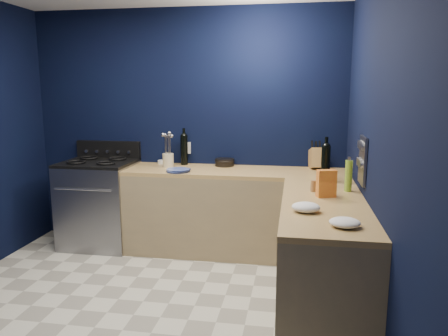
% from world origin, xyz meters
% --- Properties ---
extents(floor, '(3.50, 3.50, 0.02)m').
position_xyz_m(floor, '(0.00, 0.00, -0.01)').
color(floor, beige).
rests_on(floor, ground).
extents(wall_back, '(3.50, 0.02, 2.60)m').
position_xyz_m(wall_back, '(0.00, 1.76, 1.30)').
color(wall_back, black).
rests_on(wall_back, ground).
extents(wall_right, '(0.02, 3.50, 2.60)m').
position_xyz_m(wall_right, '(1.76, 0.00, 1.30)').
color(wall_right, black).
rests_on(wall_right, ground).
extents(cab_back, '(2.30, 0.63, 0.86)m').
position_xyz_m(cab_back, '(0.60, 1.44, 0.43)').
color(cab_back, '#937C54').
rests_on(cab_back, floor).
extents(top_back, '(2.30, 0.63, 0.04)m').
position_xyz_m(top_back, '(0.60, 1.44, 0.88)').
color(top_back, olive).
rests_on(top_back, cab_back).
extents(cab_right, '(0.63, 1.67, 0.86)m').
position_xyz_m(cab_right, '(1.44, 0.29, 0.43)').
color(cab_right, '#937C54').
rests_on(cab_right, floor).
extents(top_right, '(0.63, 1.67, 0.04)m').
position_xyz_m(top_right, '(1.44, 0.29, 0.88)').
color(top_right, olive).
rests_on(top_right, cab_right).
extents(gas_range, '(0.76, 0.66, 0.92)m').
position_xyz_m(gas_range, '(-0.93, 1.42, 0.46)').
color(gas_range, gray).
rests_on(gas_range, floor).
extents(oven_door, '(0.59, 0.02, 0.42)m').
position_xyz_m(oven_door, '(-0.93, 1.10, 0.45)').
color(oven_door, black).
rests_on(oven_door, gas_range).
extents(cooktop, '(0.76, 0.66, 0.03)m').
position_xyz_m(cooktop, '(-0.93, 1.42, 0.94)').
color(cooktop, black).
rests_on(cooktop, gas_range).
extents(backguard, '(0.76, 0.06, 0.20)m').
position_xyz_m(backguard, '(-0.93, 1.72, 1.04)').
color(backguard, black).
rests_on(backguard, gas_range).
extents(spice_panel, '(0.02, 0.28, 0.38)m').
position_xyz_m(spice_panel, '(1.74, 0.55, 1.18)').
color(spice_panel, gray).
rests_on(spice_panel, wall_right).
extents(wall_outlet, '(0.09, 0.02, 0.13)m').
position_xyz_m(wall_outlet, '(0.00, 1.74, 1.08)').
color(wall_outlet, white).
rests_on(wall_outlet, wall_back).
extents(plate_stack, '(0.26, 0.26, 0.03)m').
position_xyz_m(plate_stack, '(0.03, 1.24, 0.92)').
color(plate_stack, '#3E5590').
rests_on(plate_stack, top_back).
extents(ramekin, '(0.12, 0.12, 0.04)m').
position_xyz_m(ramekin, '(-0.28, 1.69, 0.92)').
color(ramekin, white).
rests_on(ramekin, top_back).
extents(utensil_crock, '(0.14, 0.14, 0.15)m').
position_xyz_m(utensil_crock, '(-0.14, 1.49, 0.97)').
color(utensil_crock, beige).
rests_on(utensil_crock, top_back).
extents(wine_bottle_back, '(0.11, 0.11, 0.33)m').
position_xyz_m(wine_bottle_back, '(-0.01, 1.66, 1.06)').
color(wine_bottle_back, black).
rests_on(wine_bottle_back, top_back).
extents(lemon_basket, '(0.28, 0.28, 0.08)m').
position_xyz_m(lemon_basket, '(0.45, 1.66, 0.94)').
color(lemon_basket, black).
rests_on(lemon_basket, top_back).
extents(knife_block, '(0.16, 0.26, 0.26)m').
position_xyz_m(knife_block, '(1.42, 1.67, 1.00)').
color(knife_block, olive).
rests_on(knife_block, top_back).
extents(wine_bottle_right, '(0.11, 0.11, 0.33)m').
position_xyz_m(wine_bottle_right, '(1.48, 1.03, 1.06)').
color(wine_bottle_right, black).
rests_on(wine_bottle_right, top_right).
extents(oil_bottle, '(0.07, 0.07, 0.26)m').
position_xyz_m(oil_bottle, '(1.65, 0.66, 1.03)').
color(oil_bottle, '#79A42C').
rests_on(oil_bottle, top_right).
extents(spice_jar_near, '(0.05, 0.05, 0.09)m').
position_xyz_m(spice_jar_near, '(1.36, 0.60, 0.95)').
color(spice_jar_near, olive).
rests_on(spice_jar_near, top_right).
extents(spice_jar_far, '(0.06, 0.06, 0.10)m').
position_xyz_m(spice_jar_far, '(1.48, 0.49, 0.95)').
color(spice_jar_far, olive).
rests_on(spice_jar_far, top_right).
extents(crouton_bag, '(0.16, 0.11, 0.22)m').
position_xyz_m(crouton_bag, '(1.46, 0.44, 1.01)').
color(crouton_bag, red).
rests_on(crouton_bag, top_right).
extents(towel_front, '(0.21, 0.18, 0.07)m').
position_xyz_m(towel_front, '(1.29, -0.01, 0.93)').
color(towel_front, white).
rests_on(towel_front, top_right).
extents(towel_end, '(0.21, 0.20, 0.06)m').
position_xyz_m(towel_end, '(1.52, -0.30, 0.93)').
color(towel_end, white).
rests_on(towel_end, top_right).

